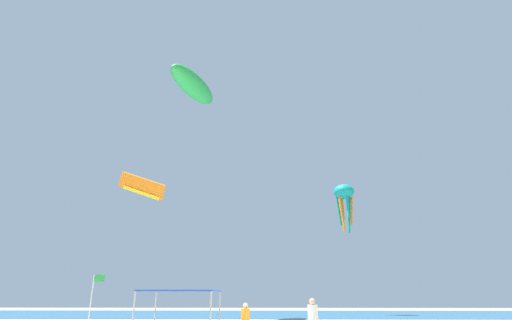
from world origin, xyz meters
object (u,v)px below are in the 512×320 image
Objects in this scene: person_near_tent at (245,319)px; banner_flag at (93,298)px; canopy_tent at (181,293)px; kite_inflatable_green at (193,85)px; person_leftmost at (313,317)px; kite_parafoil_orange at (142,186)px; kite_octopus_teal at (344,194)px.

banner_flag is (-8.09, 1.98, 0.89)m from person_near_tent.
canopy_tent is at bearing -85.42° from person_near_tent.
kite_inflatable_green reaches higher than banner_flag.
person_leftmost is at bearing 8.01° from canopy_tent.
kite_parafoil_orange reaches higher than person_near_tent.
canopy_tent is 32.63m from kite_octopus_teal.
canopy_tent is 0.40× the size of kite_inflatable_green.
kite_parafoil_orange is at bearing -154.30° from person_leftmost.
kite_parafoil_orange is (-18.81, -17.24, -3.61)m from kite_octopus_teal.
kite_parafoil_orange is at bearing -158.90° from person_near_tent.
kite_octopus_teal reaches higher than banner_flag.
person_near_tent is 30.86m from kite_octopus_teal.
kite_octopus_teal is (13.21, 27.60, 11.33)m from canopy_tent.
person_leftmost is at bearing -28.04° from kite_octopus_teal.
person_near_tent is at bearing 26.46° from canopy_tent.
kite_inflatable_green is at bearing 84.75° from banner_flag.
kite_octopus_teal is at bearing 136.41° from person_near_tent.
kite_inflatable_green is (1.43, 15.54, 21.54)m from banner_flag.
kite_octopus_teal is 25.77m from kite_parafoil_orange.
kite_inflatable_green reaches higher than canopy_tent.
person_leftmost is at bearing -28.50° from kite_parafoil_orange.
canopy_tent is at bearing 31.38° from kite_inflatable_green.
kite_parafoil_orange is (-5.60, 10.36, 7.72)m from canopy_tent.
banner_flag is at bearing -76.38° from kite_parafoil_orange.
person_near_tent is 0.43× the size of kite_parafoil_orange.
kite_inflatable_green reaches higher than kite_octopus_teal.
kite_inflatable_green reaches higher than person_leftmost.
kite_octopus_teal is 21.62m from kite_inflatable_green.
kite_octopus_teal is at bearing 64.42° from canopy_tent.
person_leftmost is 11.47m from banner_flag.
kite_parafoil_orange is (-11.44, 9.54, 8.74)m from person_leftmost.
canopy_tent reaches higher than person_near_tent.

